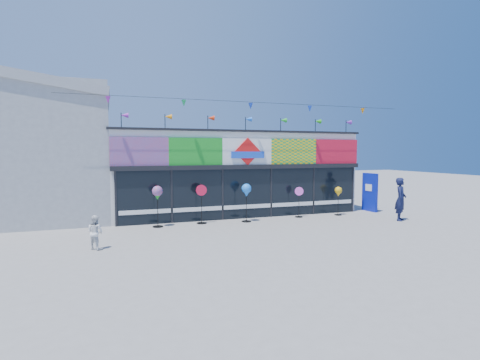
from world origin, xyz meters
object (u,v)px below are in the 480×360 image
spinner_0 (157,194)px  spinner_4 (338,192)px  blue_sign (370,192)px  spinner_1 (201,203)px  adult_man (401,199)px  spinner_3 (299,201)px  child (95,232)px  spinner_2 (246,191)px

spinner_0 → spinner_4: bearing=0.0°
blue_sign → spinner_0: size_ratio=1.17×
spinner_1 → adult_man: 8.90m
spinner_3 → adult_man: adult_man is taller
spinner_0 → child: bearing=-128.3°
spinner_2 → adult_man: adult_man is taller
adult_man → blue_sign: bearing=38.1°
adult_man → child: bearing=141.5°
adult_man → child: 12.82m
blue_sign → spinner_4: (-2.28, -0.52, 0.12)m
spinner_0 → spinner_4: 8.67m
spinner_3 → adult_man: bearing=-30.5°
spinner_3 → child: spinner_3 is taller
blue_sign → spinner_4: 2.34m
adult_man → spinner_1: bearing=123.1°
adult_man → spinner_4: bearing=87.9°
spinner_1 → child: (-4.19, -3.06, -0.34)m
spinner_2 → spinner_4: spinner_2 is taller
spinner_1 → spinner_2: (1.96, -0.27, 0.47)m
blue_sign → spinner_2: 7.15m
spinner_0 → spinner_3: spinner_0 is taller
blue_sign → spinner_1: 9.08m
spinner_2 → adult_man: size_ratio=0.88×
spinner_3 → spinner_4: (2.08, -0.13, 0.36)m
spinner_4 → child: 11.38m
blue_sign → spinner_1: size_ratio=1.18×
blue_sign → child: (-13.26, -3.45, -0.45)m
spinner_4 → adult_man: (1.80, -2.16, -0.15)m
child → spinner_4: bearing=-122.1°
spinner_4 → adult_man: 2.82m
spinner_1 → spinner_2: size_ratio=0.99×
spinner_1 → spinner_3: bearing=-0.1°
spinner_3 → spinner_2: bearing=-174.6°
blue_sign → child: blue_sign is taller
blue_sign → spinner_3: 4.38m
spinner_1 → spinner_3: spinner_1 is taller
spinner_2 → child: bearing=-155.6°
spinner_3 → child: bearing=-161.1°
spinner_3 → adult_man: (3.88, -2.29, 0.21)m
spinner_0 → adult_man: bearing=-11.7°
spinner_3 → spinner_0: bearing=-178.9°
spinner_2 → child: (-6.15, -2.79, -0.81)m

